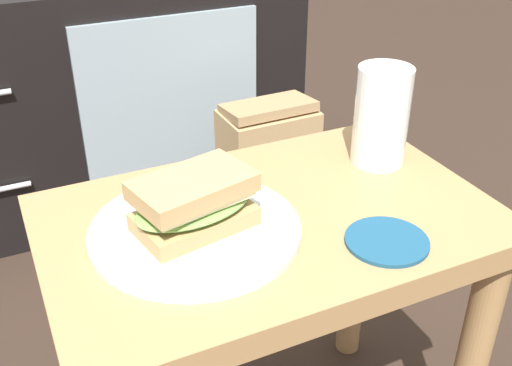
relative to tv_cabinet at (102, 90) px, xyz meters
name	(u,v)px	position (x,y,z in m)	size (l,w,h in m)	color
side_table	(269,272)	(0.02, -0.95, 0.08)	(0.56, 0.36, 0.46)	#A37A4C
tv_cabinet	(102,90)	(0.00, 0.00, 0.00)	(0.96, 0.46, 0.58)	black
plate	(196,232)	(-0.08, -0.95, 0.17)	(0.25, 0.25, 0.01)	silver
sandwich_front	(195,204)	(-0.08, -0.95, 0.21)	(0.16, 0.11, 0.07)	tan
beer_glass	(381,118)	(0.22, -0.89, 0.24)	(0.08, 0.08, 0.14)	silver
coaster	(387,241)	(0.11, -1.06, 0.17)	(0.10, 0.10, 0.01)	navy
paper_bag	(268,180)	(0.26, -0.44, -0.11)	(0.20, 0.13, 0.38)	tan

